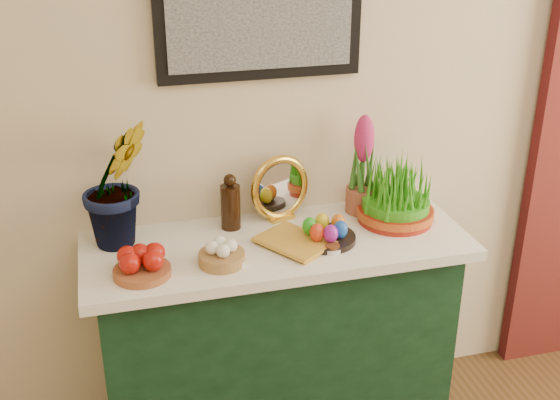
# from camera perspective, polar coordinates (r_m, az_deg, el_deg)

# --- Properties ---
(sideboard) EXTENTS (1.30, 0.45, 0.85)m
(sideboard) POSITION_cam_1_polar(r_m,az_deg,el_deg) (2.80, -0.27, -11.68)
(sideboard) COLOR #143920
(sideboard) RESTS_ON ground
(tablecloth) EXTENTS (1.40, 0.55, 0.04)m
(tablecloth) POSITION_cam_1_polar(r_m,az_deg,el_deg) (2.57, -0.29, -3.62)
(tablecloth) COLOR white
(tablecloth) RESTS_ON sideboard
(hyacinth_green) EXTENTS (0.38, 0.35, 0.61)m
(hyacinth_green) POSITION_cam_1_polar(r_m,az_deg,el_deg) (2.48, -13.25, 2.88)
(hyacinth_green) COLOR #2D661E
(hyacinth_green) RESTS_ON tablecloth
(apple_bowl) EXTENTS (0.22, 0.22, 0.10)m
(apple_bowl) POSITION_cam_1_polar(r_m,az_deg,el_deg) (2.36, -11.19, -5.18)
(apple_bowl) COLOR brown
(apple_bowl) RESTS_ON tablecloth
(garlic_basket) EXTENTS (0.20, 0.20, 0.09)m
(garlic_basket) POSITION_cam_1_polar(r_m,az_deg,el_deg) (2.39, -4.77, -4.42)
(garlic_basket) COLOR olive
(garlic_basket) RESTS_ON tablecloth
(vinegar_cruet) EXTENTS (0.07, 0.07, 0.22)m
(vinegar_cruet) POSITION_cam_1_polar(r_m,az_deg,el_deg) (2.61, -4.05, -0.36)
(vinegar_cruet) COLOR black
(vinegar_cruet) RESTS_ON tablecloth
(mirror) EXTENTS (0.26, 0.13, 0.26)m
(mirror) POSITION_cam_1_polar(r_m,az_deg,el_deg) (2.67, -0.00, 0.93)
(mirror) COLOR gold
(mirror) RESTS_ON tablecloth
(book) EXTENTS (0.28, 0.30, 0.03)m
(book) POSITION_cam_1_polar(r_m,az_deg,el_deg) (2.45, -0.28, -4.13)
(book) COLOR gold
(book) RESTS_ON tablecloth
(spice_dish_left) EXTENTS (0.08, 0.08, 0.03)m
(spice_dish_left) POSITION_cam_1_polar(r_m,az_deg,el_deg) (2.39, -3.77, -5.04)
(spice_dish_left) COLOR silver
(spice_dish_left) RESTS_ON tablecloth
(spice_dish_right) EXTENTS (0.06, 0.06, 0.03)m
(spice_dish_right) POSITION_cam_1_polar(r_m,az_deg,el_deg) (2.47, 4.27, -3.97)
(spice_dish_right) COLOR silver
(spice_dish_right) RESTS_ON tablecloth
(egg_plate) EXTENTS (0.24, 0.24, 0.09)m
(egg_plate) POSITION_cam_1_polar(r_m,az_deg,el_deg) (2.53, 3.76, -2.67)
(egg_plate) COLOR black
(egg_plate) RESTS_ON tablecloth
(hyacinth_pink) EXTENTS (0.12, 0.12, 0.40)m
(hyacinth_pink) POSITION_cam_1_polar(r_m,az_deg,el_deg) (2.72, 6.72, 2.49)
(hyacinth_pink) COLOR brown
(hyacinth_pink) RESTS_ON tablecloth
(wheatgrass_sabzeh) EXTENTS (0.29, 0.29, 0.24)m
(wheatgrass_sabzeh) POSITION_cam_1_polar(r_m,az_deg,el_deg) (2.69, 9.45, 0.36)
(wheatgrass_sabzeh) COLOR maroon
(wheatgrass_sabzeh) RESTS_ON tablecloth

